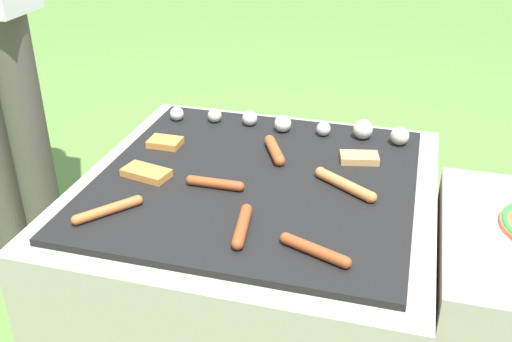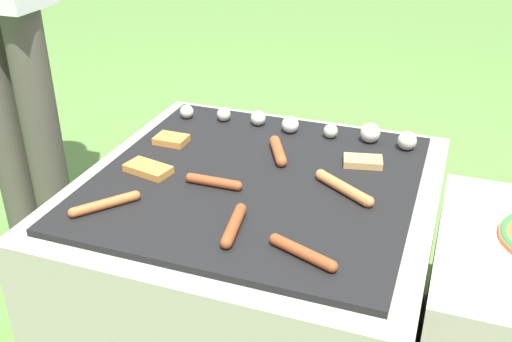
% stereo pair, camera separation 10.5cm
% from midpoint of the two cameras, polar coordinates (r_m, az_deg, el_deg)
% --- Properties ---
extents(ground_plane, '(14.00, 14.00, 0.00)m').
position_cam_midpoint_polar(ground_plane, '(1.81, -1.70, -12.10)').
color(ground_plane, '#567F38').
extents(grill, '(0.93, 0.93, 0.41)m').
position_cam_midpoint_polar(grill, '(1.69, -1.80, -6.83)').
color(grill, '#A89E8C').
rests_on(grill, ground_plane).
extents(sausage_front_left, '(0.17, 0.12, 0.03)m').
position_cam_midpoint_polar(sausage_front_left, '(1.53, 6.53, -1.29)').
color(sausage_front_left, '#C6753D').
rests_on(sausage_front_left, grill).
extents(sausage_mid_left, '(0.16, 0.03, 0.03)m').
position_cam_midpoint_polar(sausage_mid_left, '(1.54, -5.90, -1.20)').
color(sausage_mid_left, '#93421E').
rests_on(sausage_mid_left, grill).
extents(sausage_back_left, '(0.12, 0.14, 0.02)m').
position_cam_midpoint_polar(sausage_back_left, '(1.47, -15.93, -3.62)').
color(sausage_back_left, '#B7602D').
rests_on(sausage_back_left, grill).
extents(sausage_front_right, '(0.17, 0.08, 0.03)m').
position_cam_midpoint_polar(sausage_front_right, '(1.28, 3.26, -7.57)').
color(sausage_front_right, '#93421E').
rests_on(sausage_front_right, grill).
extents(sausage_front_center, '(0.05, 0.17, 0.03)m').
position_cam_midpoint_polar(sausage_front_center, '(1.36, -3.55, -5.29)').
color(sausage_front_center, '#93421E').
rests_on(sausage_front_center, grill).
extents(sausage_mid_right, '(0.09, 0.15, 0.03)m').
position_cam_midpoint_polar(sausage_mid_right, '(1.69, -0.01, 1.97)').
color(sausage_mid_right, '#A34C23').
rests_on(sausage_mid_right, grill).
extents(bread_slice_right, '(0.09, 0.07, 0.02)m').
position_cam_midpoint_polar(bread_slice_right, '(1.78, -10.34, 2.67)').
color(bread_slice_right, '#D18438').
rests_on(bread_slice_right, grill).
extents(bread_slice_center, '(0.12, 0.08, 0.02)m').
position_cam_midpoint_polar(bread_slice_center, '(1.68, 8.05, 1.22)').
color(bread_slice_center, tan).
rests_on(bread_slice_center, grill).
extents(bread_slice_left, '(0.14, 0.09, 0.02)m').
position_cam_midpoint_polar(bread_slice_left, '(1.62, -12.25, -0.20)').
color(bread_slice_left, '#D18438').
rests_on(bread_slice_left, grill).
extents(mushroom_row, '(0.75, 0.07, 0.06)m').
position_cam_midpoint_polar(mushroom_row, '(1.83, 2.94, 4.37)').
color(mushroom_row, beige).
rests_on(mushroom_row, grill).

